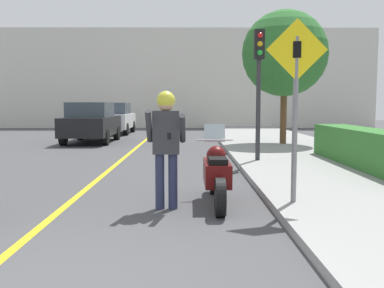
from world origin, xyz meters
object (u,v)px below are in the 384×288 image
Objects in this scene: street_tree at (285,54)px; motorcycle at (217,174)px; parked_car_black at (91,122)px; parked_car_white at (114,118)px; crossing_sign at (296,93)px; traffic_light at (259,70)px; person_biker at (166,136)px.

motorcycle is at bearing -108.51° from street_tree.
parked_car_black is 1.00× the size of parked_car_white.
crossing_sign is 4.94m from traffic_light.
crossing_sign is (1.94, -0.08, 0.65)m from person_biker.
street_tree is (1.96, 9.69, 1.70)m from crossing_sign.
traffic_light is at bearing -63.83° from parked_car_white.
motorcycle is 1.07m from person_biker.
crossing_sign reaches higher than parked_car_black.
crossing_sign is 12.92m from parked_car_black.
parked_car_white reaches higher than motorcycle.
parked_car_black is at bearing 112.20° from motorcycle.
traffic_light is 0.81× the size of parked_car_white.
parked_car_black is 5.34m from parked_car_white.
parked_car_white is at bearing 136.63° from street_tree.
parked_car_black and parked_car_white have the same top height.
street_tree reaches higher than parked_car_black.
person_biker reaches higher than parked_car_white.
parked_car_black is (-7.65, 1.87, -2.61)m from street_tree.
parked_car_white is at bearing 116.17° from traffic_light.
person_biker is at bearing -77.46° from parked_car_white.
parked_car_white is at bearing 89.88° from parked_car_black.
traffic_light is 0.81× the size of parked_car_black.
street_tree is 10.83m from parked_car_white.
parked_car_white is (-4.53, 16.48, 0.37)m from motorcycle.
crossing_sign reaches higher than person_biker.
traffic_light reaches higher than motorcycle.
parked_car_black is at bearing 116.19° from crossing_sign.
motorcycle is 1.19× the size of person_biker.
crossing_sign is 0.55× the size of street_tree.
parked_car_white is (-5.91, 12.03, -1.65)m from traffic_light.
traffic_light is at bearing 65.67° from person_biker.
motorcycle is 0.51× the size of parked_car_white.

